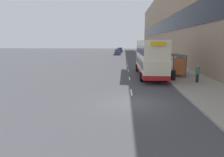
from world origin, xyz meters
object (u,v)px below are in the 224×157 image
Objects in this scene: double_decker_bus_near at (150,57)px; pedestrian_1 at (198,73)px; bus_shelter at (178,61)px; car_0 at (119,50)px; pedestrian_at_shelter at (183,67)px; car_1 at (120,50)px; car_2 at (118,52)px; litter_bin at (173,75)px.

pedestrian_1 is at bearing -46.58° from double_decker_bus_near.
pedestrian_1 is at bearing -78.63° from bus_shelter.
pedestrian_1 reaches higher than car_0.
car_1 is at bearing 98.64° from pedestrian_at_shelter.
litter_bin is (7.20, -41.79, -0.21)m from car_2.
double_decker_bus_near is at bearing 94.51° from car_1.
double_decker_bus_near is 6.38× the size of pedestrian_at_shelter.
bus_shelter is 1.44m from pedestrian_at_shelter.
pedestrian_at_shelter is (0.90, 0.77, -0.82)m from bus_shelter.
car_0 is 0.98× the size of car_1.
car_1 is (-7.94, 58.91, -1.02)m from bus_shelter.
bus_shelter reaches higher than car_2.
litter_bin is (6.97, -55.65, -0.19)m from car_0.
car_0 reaches higher than litter_bin.
car_2 is (-0.23, -13.86, 0.02)m from car_0.
pedestrian_1 is (9.30, -42.88, 0.15)m from car_2.
car_0 is (-4.90, 52.34, -1.42)m from double_decker_bus_near.
car_1 is 2.48× the size of pedestrian_1.
car_2 is at bearing 89.05° from car_0.
pedestrian_1 reaches higher than car_1.
double_decker_bus_near is 2.62× the size of car_1.
car_2 is at bearing 97.59° from double_decker_bus_near.
car_1 is 62.51m from litter_bin.
bus_shelter is at bearing 102.33° from car_2.
bus_shelter reaches higher than pedestrian_at_shelter.
double_decker_bus_near is (-3.30, 0.07, 0.41)m from bus_shelter.
pedestrian_1 is at bearing 102.23° from car_2.
litter_bin is (-1.22, -3.24, -1.21)m from bus_shelter.
car_0 is at bearing 87.78° from car_1.
car_2 is 2.45× the size of pedestrian_1.
pedestrian_at_shelter reaches higher than car_0.
bus_shelter is 0.37× the size of double_decker_bus_near.
car_0 is 2.39× the size of pedestrian_at_shelter.
bus_shelter is 59.45m from car_1.
double_decker_bus_near reaches higher than car_2.
car_2 is 2.41× the size of pedestrian_at_shelter.
litter_bin is (-2.09, 1.10, -0.37)m from pedestrian_1.
pedestrian_1 is 1.67× the size of litter_bin.
car_2 is (-5.13, 38.48, -1.40)m from double_decker_bus_near.
pedestrian_1 reaches higher than litter_bin.
double_decker_bus_near is at bearing 95.34° from car_0.
car_1 is 20.36m from car_2.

